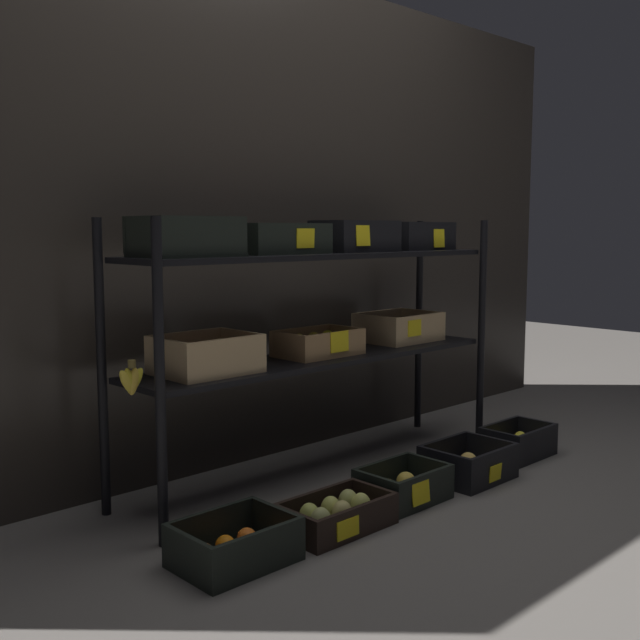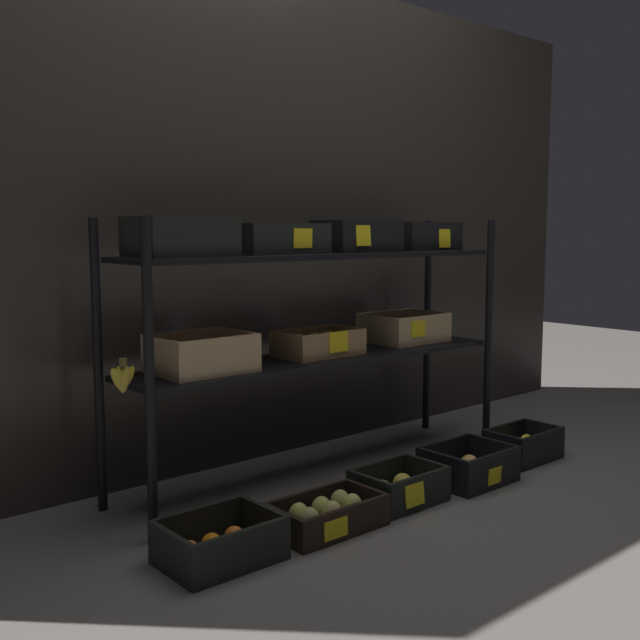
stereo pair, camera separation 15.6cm
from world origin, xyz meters
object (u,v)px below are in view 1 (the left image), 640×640
crate_ground_tangerine (234,548)px  crate_ground_apple_gold (403,487)px  display_rack (317,299)px  crate_ground_lemon (518,444)px  crate_ground_right_apple_gold (468,466)px  crate_ground_pear (336,515)px

crate_ground_tangerine → crate_ground_apple_gold: crate_ground_tangerine is taller
display_rack → crate_ground_lemon: (0.76, -0.44, -0.64)m
crate_ground_apple_gold → crate_ground_right_apple_gold: crate_ground_right_apple_gold is taller
display_rack → crate_ground_right_apple_gold: bearing=-52.0°
display_rack → crate_ground_apple_gold: display_rack is taller
crate_ground_tangerine → crate_ground_right_apple_gold: size_ratio=1.04×
crate_ground_apple_gold → crate_ground_lemon: bearing=0.5°
display_rack → crate_ground_right_apple_gold: 0.87m
crate_ground_tangerine → crate_ground_right_apple_gold: bearing=-1.4°
display_rack → crate_ground_tangerine: (-0.75, -0.44, -0.64)m
crate_ground_tangerine → crate_ground_right_apple_gold: (1.11, -0.03, 0.00)m
display_rack → crate_ground_right_apple_gold: display_rack is taller
crate_ground_pear → crate_ground_lemon: size_ratio=1.21×
display_rack → crate_ground_tangerine: display_rack is taller
crate_ground_right_apple_gold → crate_ground_apple_gold: bearing=176.9°
crate_ground_apple_gold → crate_ground_lemon: crate_ground_lemon is taller
crate_ground_apple_gold → crate_ground_right_apple_gold: bearing=-3.1°
crate_ground_pear → crate_ground_right_apple_gold: (0.72, -0.00, 0.00)m
display_rack → crate_ground_tangerine: size_ratio=5.32×
crate_ground_tangerine → crate_ground_lemon: bearing=0.0°
crate_ground_apple_gold → crate_ground_right_apple_gold: 0.37m
display_rack → crate_ground_tangerine: bearing=-149.6°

